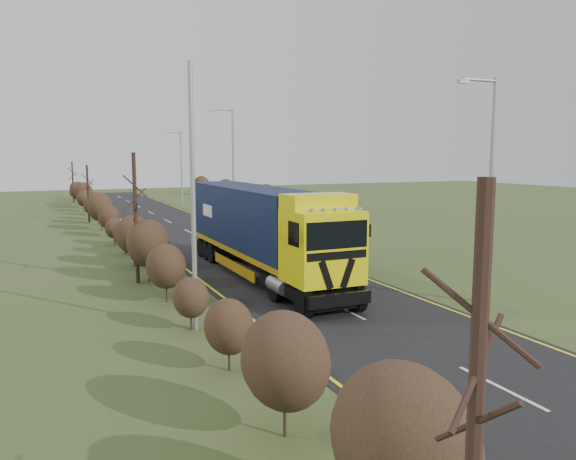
% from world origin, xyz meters
% --- Properties ---
extents(ground, '(160.00, 160.00, 0.00)m').
position_xyz_m(ground, '(0.00, 0.00, 0.00)').
color(ground, '#3A4E21').
rests_on(ground, ground).
extents(road, '(8.00, 120.00, 0.02)m').
position_xyz_m(road, '(0.00, 10.00, 0.01)').
color(road, black).
rests_on(road, ground).
extents(layby, '(6.00, 18.00, 0.02)m').
position_xyz_m(layby, '(6.50, 20.00, 0.01)').
color(layby, '#2F2C2A').
rests_on(layby, ground).
extents(lane_markings, '(7.52, 116.00, 0.01)m').
position_xyz_m(lane_markings, '(0.00, 9.69, 0.03)').
color(lane_markings, yellow).
rests_on(lane_markings, road).
extents(hedgerow, '(2.24, 102.04, 6.05)m').
position_xyz_m(hedgerow, '(-6.00, 7.89, 1.62)').
color(hedgerow, black).
rests_on(hedgerow, ground).
extents(lorry, '(3.11, 16.01, 4.46)m').
position_xyz_m(lorry, '(-0.80, 2.89, 2.53)').
color(lorry, black).
rests_on(lorry, ground).
extents(car_red_hatchback, '(2.27, 3.62, 1.15)m').
position_xyz_m(car_red_hatchback, '(7.20, 19.94, 0.57)').
color(car_red_hatchback, maroon).
rests_on(car_red_hatchback, ground).
extents(car_blue_sedan, '(4.27, 4.67, 1.55)m').
position_xyz_m(car_blue_sedan, '(5.77, 20.34, 0.78)').
color(car_blue_sedan, black).
rests_on(car_blue_sedan, ground).
extents(streetlight_near, '(1.90, 0.18, 8.90)m').
position_xyz_m(streetlight_near, '(5.69, -5.31, 4.90)').
color(streetlight_near, '#939698').
rests_on(streetlight_near, ground).
extents(streetlight_mid, '(2.08, 0.20, 9.79)m').
position_xyz_m(streetlight_mid, '(4.47, 22.93, 5.42)').
color(streetlight_mid, '#939698').
rests_on(streetlight_mid, ground).
extents(streetlight_far, '(1.84, 0.18, 8.62)m').
position_xyz_m(streetlight_far, '(4.68, 42.25, 4.73)').
color(streetlight_far, '#939698').
rests_on(streetlight_far, ground).
extents(left_pole, '(0.16, 0.16, 8.95)m').
position_xyz_m(left_pole, '(-5.86, -4.00, 4.47)').
color(left_pole, '#939698').
rests_on(left_pole, ground).
extents(speed_sign, '(0.69, 0.10, 2.50)m').
position_xyz_m(speed_sign, '(4.20, 12.32, 1.77)').
color(speed_sign, '#939698').
rests_on(speed_sign, ground).
extents(warning_board, '(0.72, 0.11, 1.89)m').
position_xyz_m(warning_board, '(4.21, 22.60, 1.15)').
color(warning_board, '#939698').
rests_on(warning_board, ground).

